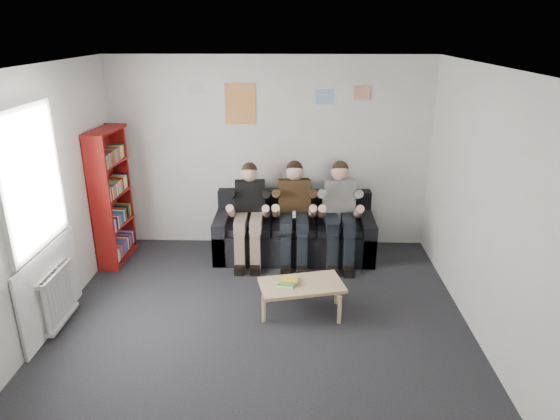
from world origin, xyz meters
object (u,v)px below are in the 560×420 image
object	(u,v)px
sofa	(294,234)
person_left	(249,214)
coffee_table	(302,287)
person_right	(339,215)
bookshelf	(112,196)
person_middle	(294,214)

from	to	relation	value
sofa	person_left	distance (m)	0.73
sofa	person_left	bearing A→B (deg)	-161.74
coffee_table	person_left	distance (m)	1.56
sofa	person_right	bearing A→B (deg)	-18.41
bookshelf	person_middle	world-z (taller)	bookshelf
person_right	person_middle	bearing A→B (deg)	175.09
person_right	coffee_table	bearing A→B (deg)	-115.93
bookshelf	person_left	xyz separation A→B (m)	(1.83, 0.02, -0.25)
coffee_table	person_middle	world-z (taller)	person_middle
sofa	person_right	size ratio (longest dim) A/B	1.59
sofa	person_middle	size ratio (longest dim) A/B	1.60
coffee_table	person_left	world-z (taller)	person_left
coffee_table	person_middle	xyz separation A→B (m)	(-0.09, 1.36, 0.35)
person_left	sofa	bearing A→B (deg)	12.56
sofa	bookshelf	distance (m)	2.52
person_middle	person_right	world-z (taller)	person_right
coffee_table	sofa	bearing A→B (deg)	93.20
bookshelf	coffee_table	distance (m)	2.92
person_left	person_middle	size ratio (longest dim) A/B	0.98
coffee_table	person_right	world-z (taller)	person_right
sofa	person_right	world-z (taller)	person_right
person_left	person_middle	distance (m)	0.61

